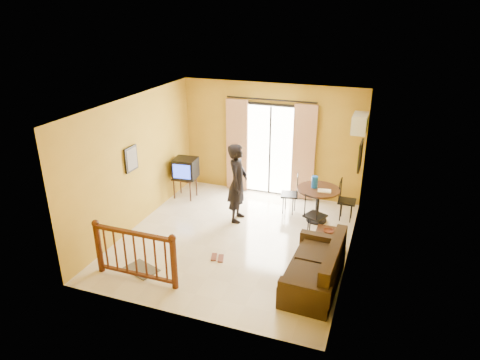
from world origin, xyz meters
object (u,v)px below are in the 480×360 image
(dining_table, at_px, (318,195))
(coffee_table, at_px, (327,242))
(television, at_px, (185,168))
(sofa, at_px, (317,271))
(standing_person, at_px, (238,183))

(dining_table, height_order, coffee_table, dining_table)
(dining_table, bearing_deg, television, 177.58)
(dining_table, relative_size, sofa, 0.52)
(sofa, relative_size, standing_person, 1.01)
(television, distance_m, standing_person, 1.75)
(television, xyz_separation_m, standing_person, (1.61, -0.68, 0.10))
(standing_person, bearing_deg, dining_table, -77.61)
(coffee_table, xyz_separation_m, sofa, (0.00, -1.09, 0.05))
(coffee_table, bearing_deg, television, 158.30)
(television, relative_size, standing_person, 0.33)
(dining_table, distance_m, coffee_table, 1.45)
(dining_table, bearing_deg, coffee_table, -72.22)
(television, distance_m, dining_table, 3.30)
(television, distance_m, sofa, 4.55)
(television, xyz_separation_m, sofa, (3.72, -2.57, -0.47))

